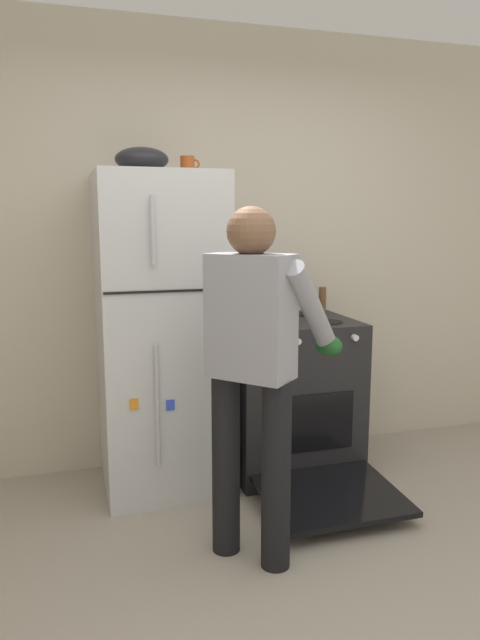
# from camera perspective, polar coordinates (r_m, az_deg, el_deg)

# --- Properties ---
(kitchen_wall_back) EXTENTS (6.00, 0.10, 2.70)m
(kitchen_wall_back) POSITION_cam_1_polar(r_m,az_deg,el_deg) (3.79, -3.31, 6.76)
(kitchen_wall_back) COLOR beige
(kitchen_wall_back) RESTS_ON ground
(refrigerator) EXTENTS (0.68, 0.72, 1.79)m
(refrigerator) POSITION_cam_1_polar(r_m,az_deg,el_deg) (3.40, -7.63, -1.36)
(refrigerator) COLOR silver
(refrigerator) RESTS_ON ground
(stove_range) EXTENTS (0.76, 1.24, 0.95)m
(stove_range) POSITION_cam_1_polar(r_m,az_deg,el_deg) (3.70, 4.87, -7.38)
(stove_range) COLOR black
(stove_range) RESTS_ON ground
(person_cook) EXTENTS (0.68, 0.71, 1.60)m
(person_cook) POSITION_cam_1_polar(r_m,az_deg,el_deg) (2.62, 1.45, -3.33)
(person_cook) COLOR black
(person_cook) RESTS_ON ground
(red_pot) EXTENTS (0.34, 0.24, 0.13)m
(red_pot) POSITION_cam_1_polar(r_m,az_deg,el_deg) (3.49, 2.76, 0.92)
(red_pot) COLOR #19479E
(red_pot) RESTS_ON stove_range
(coffee_mug) EXTENTS (0.11, 0.08, 0.10)m
(coffee_mug) POSITION_cam_1_polar(r_m,az_deg,el_deg) (3.43, -5.03, 14.64)
(coffee_mug) COLOR #B24C1E
(coffee_mug) RESTS_ON refrigerator
(pepper_mill) EXTENTS (0.05, 0.05, 0.16)m
(pepper_mill) POSITION_cam_1_polar(r_m,az_deg,el_deg) (3.89, 7.92, 1.97)
(pepper_mill) COLOR brown
(pepper_mill) RESTS_ON stove_range
(mixing_bowl) EXTENTS (0.29, 0.29, 0.13)m
(mixing_bowl) POSITION_cam_1_polar(r_m,az_deg,el_deg) (3.34, -9.42, 14.98)
(mixing_bowl) COLOR black
(mixing_bowl) RESTS_ON refrigerator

